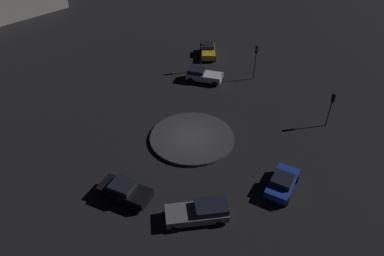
% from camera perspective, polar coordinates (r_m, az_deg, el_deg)
% --- Properties ---
extents(ground_plane, '(116.11, 116.11, 0.00)m').
position_cam_1_polar(ground_plane, '(33.66, 0.00, -1.77)').
color(ground_plane, black).
extents(roundabout_island, '(8.18, 8.18, 0.31)m').
position_cam_1_polar(roundabout_island, '(33.56, 0.00, -1.56)').
color(roundabout_island, '#383838').
rests_on(roundabout_island, ground_plane).
extents(car_blue, '(3.29, 4.26, 1.45)m').
position_cam_1_polar(car_blue, '(29.19, 14.65, -8.70)').
color(car_blue, '#1E38A5').
rests_on(car_blue, ground_plane).
extents(car_white, '(4.55, 2.87, 1.54)m').
position_cam_1_polar(car_white, '(42.78, 1.85, 8.70)').
color(car_white, white).
rests_on(car_white, ground_plane).
extents(car_grey, '(4.87, 2.86, 1.43)m').
position_cam_1_polar(car_grey, '(26.28, 1.36, -13.64)').
color(car_grey, slate).
rests_on(car_grey, ground_plane).
extents(car_black, '(4.58, 3.23, 1.53)m').
position_cam_1_polar(car_black, '(28.11, -11.06, -10.11)').
color(car_black, black).
rests_on(car_black, ground_plane).
extents(car_yellow, '(2.18, 4.52, 1.52)m').
position_cam_1_polar(car_yellow, '(49.28, 2.74, 12.65)').
color(car_yellow, gold).
rests_on(car_yellow, ground_plane).
extents(traffic_light_north, '(0.30, 0.36, 3.88)m').
position_cam_1_polar(traffic_light_north, '(44.18, 1.54, 12.51)').
color(traffic_light_north, '#2D2D2D').
rests_on(traffic_light_north, ground_plane).
extents(traffic_light_northeast, '(0.37, 0.40, 4.38)m').
position_cam_1_polar(traffic_light_northeast, '(42.86, 10.48, 11.59)').
color(traffic_light_northeast, '#2D2D2D').
rests_on(traffic_light_northeast, ground_plane).
extents(traffic_light_east, '(0.38, 0.34, 3.76)m').
position_cam_1_polar(traffic_light_east, '(36.46, 22.00, 3.77)').
color(traffic_light_east, '#2D2D2D').
rests_on(traffic_light_east, ground_plane).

